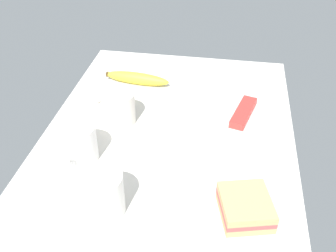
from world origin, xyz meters
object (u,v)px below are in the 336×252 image
(sandwich_main, at_px, (245,207))
(banana, at_px, (137,78))
(coffee_mug_black, at_px, (118,107))
(coffee_mug_milky, at_px, (77,142))
(spoon, at_px, (173,148))
(coffee_mug_spare, at_px, (101,193))
(snack_bar, at_px, (243,112))
(paper_napkin, at_px, (200,82))

(sandwich_main, distance_m, banana, 0.58)
(coffee_mug_black, relative_size, coffee_mug_milky, 0.96)
(coffee_mug_black, height_order, spoon, coffee_mug_black)
(coffee_mug_spare, xyz_separation_m, snack_bar, (-0.39, 0.28, -0.04))
(sandwich_main, relative_size, paper_napkin, 0.78)
(sandwich_main, distance_m, paper_napkin, 0.53)
(snack_bar, height_order, paper_napkin, snack_bar)
(coffee_mug_milky, distance_m, sandwich_main, 0.41)
(paper_napkin, bearing_deg, sandwich_main, 15.30)
(coffee_mug_spare, height_order, snack_bar, coffee_mug_spare)
(coffee_mug_black, distance_m, banana, 0.20)
(sandwich_main, relative_size, snack_bar, 0.91)
(coffee_mug_black, bearing_deg, sandwich_main, 50.97)
(sandwich_main, height_order, spoon, sandwich_main)
(coffee_mug_milky, relative_size, banana, 0.58)
(coffee_mug_black, xyz_separation_m, spoon, (0.09, 0.16, -0.04))
(coffee_mug_milky, bearing_deg, spoon, 107.55)
(coffee_mug_black, relative_size, coffee_mug_spare, 0.95)
(coffee_mug_spare, bearing_deg, coffee_mug_black, -171.08)
(coffee_mug_black, xyz_separation_m, snack_bar, (-0.08, 0.33, -0.04))
(coffee_mug_spare, distance_m, banana, 0.51)
(coffee_mug_milky, bearing_deg, sandwich_main, 74.17)
(sandwich_main, distance_m, snack_bar, 0.35)
(sandwich_main, height_order, paper_napkin, sandwich_main)
(snack_bar, distance_m, paper_napkin, 0.21)
(coffee_mug_milky, relative_size, paper_napkin, 0.71)
(paper_napkin, bearing_deg, spoon, -5.98)
(snack_bar, bearing_deg, banana, -95.02)
(paper_napkin, bearing_deg, snack_bar, 40.01)
(coffee_mug_spare, bearing_deg, sandwich_main, 97.25)
(coffee_mug_black, distance_m, spoon, 0.19)
(coffee_mug_spare, height_order, spoon, coffee_mug_spare)
(sandwich_main, relative_size, banana, 0.63)
(coffee_mug_black, distance_m, sandwich_main, 0.43)
(coffee_mug_black, distance_m, coffee_mug_milky, 0.17)
(spoon, bearing_deg, paper_napkin, 174.02)
(snack_bar, bearing_deg, paper_napkin, -124.85)
(coffee_mug_milky, height_order, coffee_mug_spare, coffee_mug_spare)
(banana, height_order, snack_bar, banana)
(coffee_mug_black, xyz_separation_m, coffee_mug_milky, (0.16, -0.06, 0.00))
(sandwich_main, bearing_deg, snack_bar, -178.95)
(sandwich_main, height_order, banana, sandwich_main)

